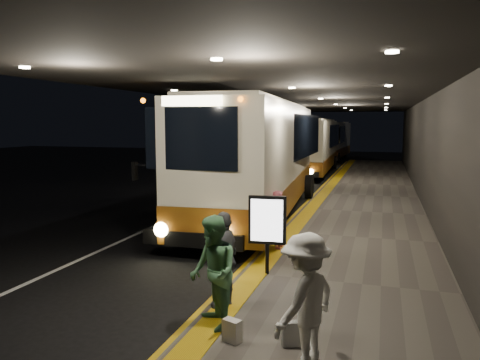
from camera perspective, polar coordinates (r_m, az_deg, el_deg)
The scene contains 19 objects.
ground at distance 14.27m, azimuth -5.90°, elevation -6.98°, with size 90.00×90.00×0.00m, color black.
lane_line_white at distance 19.46m, azimuth -5.04°, elevation -3.19°, with size 0.12×50.00×0.01m, color silver.
kerb_stripe_yellow at distance 18.33m, azimuth 7.10°, elevation -3.85°, with size 0.18×50.00×0.01m, color gold.
sidewalk at distance 18.07m, azimuth 14.63°, elevation -3.96°, with size 4.50×50.00×0.15m, color #514C44.
tactile_strip at distance 18.23m, azimuth 8.66°, elevation -3.46°, with size 0.50×50.00×0.01m, color gold.
terminal_wall at distance 17.81m, azimuth 22.20°, elevation 5.07°, with size 0.10×50.00×6.00m, color black.
support_columns at distance 18.16m, azimuth -5.42°, elevation 3.06°, with size 0.80×24.80×4.40m.
canopy at distance 18.02m, azimuth 7.80°, elevation 10.63°, with size 9.00×50.00×0.40m, color black.
coach_main at distance 17.40m, azimuth 2.36°, elevation 2.11°, with size 3.58×13.20×4.08m.
coach_second at distance 32.24m, azimuth 8.92°, elevation 3.85°, with size 2.73×11.45×3.58m.
coach_third at distance 44.26m, azimuth 11.05°, elevation 4.54°, with size 2.72×10.98×3.42m.
passenger_boarding at distance 12.33m, azimuth 4.81°, elevation -4.83°, with size 0.56×0.37×1.53m, color #C55C6D.
passenger_waiting_green at distance 7.62m, azimuth -3.27°, elevation -11.16°, with size 0.89×0.55×1.83m, color #488354.
passenger_waiting_white at distance 6.51m, azimuth 7.99°, elevation -14.38°, with size 1.19×0.55×1.84m, color white.
passenger_waiting_grey at distance 8.44m, azimuth -1.90°, elevation -9.66°, with size 1.02×0.52×1.74m, color #45474A.
bag_polka at distance 7.32m, azimuth 6.40°, elevation -18.12°, with size 0.30×0.13×0.37m, color black.
bag_plain at distance 7.40m, azimuth -0.98°, elevation -17.88°, with size 0.27×0.16×0.34m, color silver.
info_sign at distance 10.15m, azimuth 3.35°, elevation -5.09°, with size 0.82×0.19×1.73m.
stanchion_post at distance 12.59m, azimuth 4.36°, elevation -5.77°, with size 0.05×0.05×1.02m, color black.
Camera 1 is at (5.44, -12.74, 3.44)m, focal length 35.00 mm.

